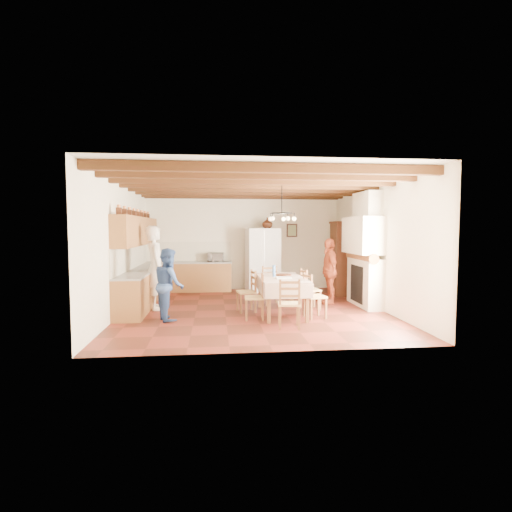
% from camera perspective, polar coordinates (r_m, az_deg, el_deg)
% --- Properties ---
extents(floor, '(6.00, 6.50, 0.02)m').
position_cam_1_polar(floor, '(9.51, -0.42, -7.73)').
color(floor, '#461B12').
rests_on(floor, ground).
extents(ceiling, '(6.00, 6.50, 0.02)m').
position_cam_1_polar(ceiling, '(9.38, -0.43, 10.66)').
color(ceiling, silver).
rests_on(ceiling, ground).
extents(wall_back, '(6.00, 0.02, 3.00)m').
position_cam_1_polar(wall_back, '(12.57, -1.84, 2.07)').
color(wall_back, '#EFE8C6').
rests_on(wall_back, ground).
extents(wall_front, '(6.00, 0.02, 3.00)m').
position_cam_1_polar(wall_front, '(6.09, 2.50, 0.02)').
color(wall_front, '#EFE8C6').
rests_on(wall_front, ground).
extents(wall_left, '(0.02, 6.50, 3.00)m').
position_cam_1_polar(wall_left, '(9.52, -18.77, 1.24)').
color(wall_left, '#EFE8C6').
rests_on(wall_left, ground).
extents(wall_right, '(0.02, 6.50, 3.00)m').
position_cam_1_polar(wall_right, '(10.06, 16.90, 1.42)').
color(wall_right, '#EFE8C6').
rests_on(wall_right, ground).
extents(ceiling_beams, '(6.00, 6.30, 0.16)m').
position_cam_1_polar(ceiling_beams, '(9.36, -0.43, 10.05)').
color(ceiling_beams, '#3A250D').
rests_on(ceiling_beams, ground).
extents(lower_cabinets_left, '(0.60, 4.30, 0.86)m').
position_cam_1_polar(lower_cabinets_left, '(10.58, -15.73, -4.26)').
color(lower_cabinets_left, brown).
rests_on(lower_cabinets_left, ground).
extents(lower_cabinets_back, '(2.30, 0.60, 0.86)m').
position_cam_1_polar(lower_cabinets_back, '(12.33, -8.94, -3.00)').
color(lower_cabinets_back, brown).
rests_on(lower_cabinets_back, ground).
extents(countertop_left, '(0.62, 4.30, 0.04)m').
position_cam_1_polar(countertop_left, '(10.53, -15.78, -1.83)').
color(countertop_left, gray).
rests_on(countertop_left, lower_cabinets_left).
extents(countertop_back, '(2.34, 0.62, 0.04)m').
position_cam_1_polar(countertop_back, '(12.28, -8.96, -0.92)').
color(countertop_back, gray).
rests_on(countertop_back, lower_cabinets_back).
extents(backsplash_left, '(0.03, 4.30, 0.60)m').
position_cam_1_polar(backsplash_left, '(10.56, -17.34, -0.11)').
color(backsplash_left, beige).
rests_on(backsplash_left, ground).
extents(backsplash_back, '(2.30, 0.03, 0.60)m').
position_cam_1_polar(backsplash_back, '(12.54, -8.91, 0.65)').
color(backsplash_back, beige).
rests_on(backsplash_back, ground).
extents(upper_cabinets, '(0.35, 4.20, 0.70)m').
position_cam_1_polar(upper_cabinets, '(10.50, -16.55, 3.44)').
color(upper_cabinets, brown).
rests_on(upper_cabinets, ground).
extents(fireplace, '(0.56, 1.60, 2.80)m').
position_cam_1_polar(fireplace, '(10.15, 14.95, 0.91)').
color(fireplace, beige).
rests_on(fireplace, ground).
extents(wall_picture, '(0.34, 0.03, 0.42)m').
position_cam_1_polar(wall_picture, '(12.74, 5.16, 3.66)').
color(wall_picture, black).
rests_on(wall_picture, ground).
extents(refrigerator, '(1.03, 0.88, 1.92)m').
position_cam_1_polar(refrigerator, '(12.14, 0.93, -0.56)').
color(refrigerator, white).
rests_on(refrigerator, floor).
extents(hutch, '(0.62, 1.21, 2.12)m').
position_cam_1_polar(hutch, '(11.87, 11.97, -0.26)').
color(hutch, '#321C0C').
rests_on(hutch, floor).
extents(dining_table, '(0.98, 1.91, 0.83)m').
position_cam_1_polar(dining_table, '(8.92, 3.66, -3.58)').
color(dining_table, beige).
rests_on(dining_table, floor).
extents(chandelier, '(0.47, 0.47, 0.03)m').
position_cam_1_polar(chandelier, '(8.85, 3.70, 6.11)').
color(chandelier, black).
rests_on(chandelier, ground).
extents(chair_left_near, '(0.43, 0.45, 0.96)m').
position_cam_1_polar(chair_left_near, '(8.45, -0.24, -5.83)').
color(chair_left_near, brown).
rests_on(chair_left_near, floor).
extents(chair_left_far, '(0.46, 0.48, 0.96)m').
position_cam_1_polar(chair_left_far, '(9.21, -1.40, -5.02)').
color(chair_left_far, brown).
rests_on(chair_left_far, floor).
extents(chair_right_near, '(0.48, 0.49, 0.96)m').
position_cam_1_polar(chair_right_near, '(8.68, 8.43, -5.61)').
color(chair_right_near, brown).
rests_on(chair_right_near, floor).
extents(chair_right_far, '(0.46, 0.48, 0.96)m').
position_cam_1_polar(chair_right_far, '(9.59, 7.79, -4.69)').
color(chair_right_far, brown).
rests_on(chair_right_far, floor).
extents(chair_end_near, '(0.46, 0.45, 0.96)m').
position_cam_1_polar(chair_end_near, '(7.79, 4.74, -6.68)').
color(chair_end_near, brown).
rests_on(chair_end_near, floor).
extents(chair_end_far, '(0.48, 0.46, 0.96)m').
position_cam_1_polar(chair_end_far, '(10.10, 2.22, -4.22)').
color(chair_end_far, brown).
rests_on(chair_end_far, floor).
extents(person_man, '(0.62, 0.81, 1.98)m').
position_cam_1_polar(person_man, '(9.72, -14.17, -1.62)').
color(person_man, silver).
rests_on(person_man, floor).
extents(person_woman_blue, '(0.78, 0.88, 1.51)m').
position_cam_1_polar(person_woman_blue, '(8.55, -12.35, -3.94)').
color(person_woman_blue, '#304E8C').
rests_on(person_woman_blue, floor).
extents(person_woman_red, '(0.42, 0.98, 1.66)m').
position_cam_1_polar(person_woman_red, '(10.39, 10.42, -2.09)').
color(person_woman_red, '#A64022').
rests_on(person_woman_red, floor).
extents(microwave, '(0.51, 0.36, 0.27)m').
position_cam_1_polar(microwave, '(12.25, -5.75, -0.17)').
color(microwave, silver).
rests_on(microwave, countertop_back).
extents(fridge_vase, '(0.36, 0.36, 0.33)m').
position_cam_1_polar(fridge_vase, '(12.12, 1.63, 4.75)').
color(fridge_vase, '#321C0C').
rests_on(fridge_vase, refrigerator).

